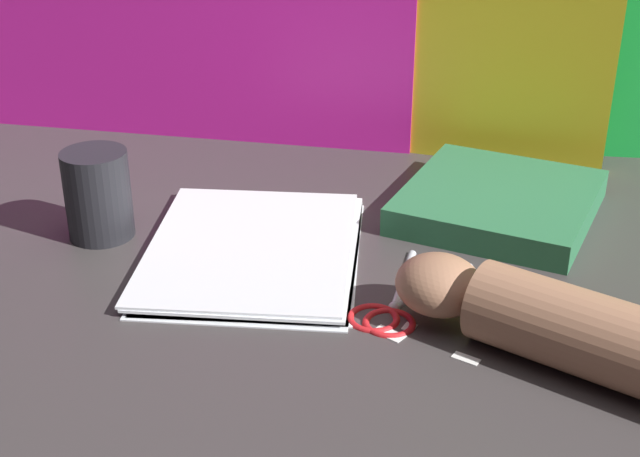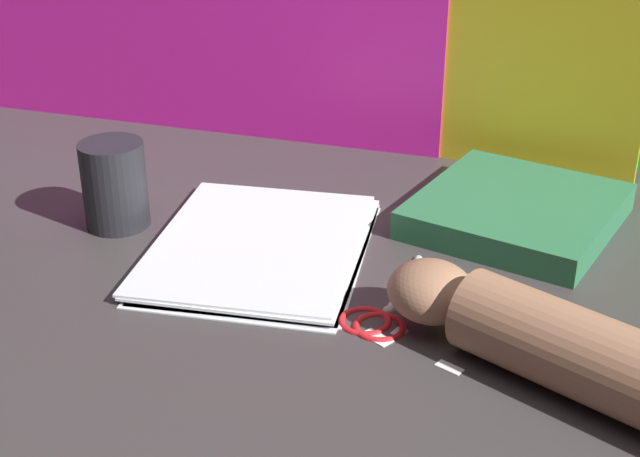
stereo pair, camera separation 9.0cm
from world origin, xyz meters
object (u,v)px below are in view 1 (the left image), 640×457
object	(u,v)px
book_closed	(499,202)
scissors	(395,303)
paper_stack	(255,250)
mug	(98,194)
hand_forearm	(574,330)

from	to	relation	value
book_closed	scissors	size ratio (longest dim) A/B	1.57
scissors	book_closed	bearing A→B (deg)	64.00
scissors	paper_stack	bearing A→B (deg)	150.56
book_closed	mug	size ratio (longest dim) A/B	2.78
mug	paper_stack	bearing A→B (deg)	-7.89
paper_stack	scissors	size ratio (longest dim) A/B	1.66
hand_forearm	mug	world-z (taller)	mug
book_closed	scissors	xyz separation A→B (m)	(-0.11, -0.23, -0.01)
scissors	mug	xyz separation A→B (m)	(-0.34, 0.11, 0.05)
paper_stack	hand_forearm	xyz separation A→B (m)	(0.32, -0.17, 0.03)
book_closed	mug	distance (m)	0.47
scissors	hand_forearm	bearing A→B (deg)	-26.10
book_closed	scissors	world-z (taller)	book_closed
hand_forearm	mug	bearing A→B (deg)	158.94
scissors	hand_forearm	distance (m)	0.18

